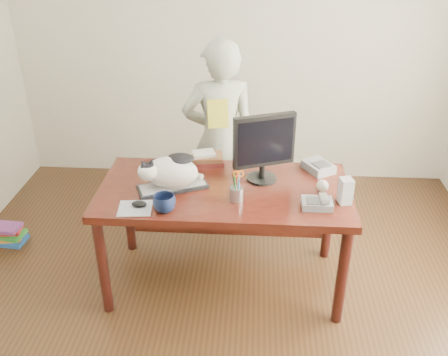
% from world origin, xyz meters
% --- Properties ---
extents(room, '(4.50, 4.50, 4.50)m').
position_xyz_m(room, '(0.00, 0.00, 1.35)').
color(room, black).
rests_on(room, ground).
extents(desk, '(1.60, 0.80, 0.75)m').
position_xyz_m(desk, '(0.00, 0.68, 0.60)').
color(desk, black).
rests_on(desk, ground).
extents(keyboard, '(0.47, 0.33, 0.03)m').
position_xyz_m(keyboard, '(-0.33, 0.57, 0.76)').
color(keyboard, black).
rests_on(keyboard, desk).
extents(cat, '(0.41, 0.33, 0.24)m').
position_xyz_m(cat, '(-0.34, 0.57, 0.88)').
color(cat, white).
rests_on(cat, keyboard).
extents(monitor, '(0.39, 0.26, 0.46)m').
position_xyz_m(monitor, '(0.24, 0.72, 1.01)').
color(monitor, black).
rests_on(monitor, desk).
extents(pen_cup, '(0.09, 0.08, 0.21)m').
position_xyz_m(pen_cup, '(0.08, 0.45, 0.81)').
color(pen_cup, '#99999E').
rests_on(pen_cup, desk).
extents(mousepad, '(0.21, 0.20, 0.00)m').
position_xyz_m(mousepad, '(-0.51, 0.32, 0.75)').
color(mousepad, '#B1B7BE').
rests_on(mousepad, desk).
extents(mouse, '(0.10, 0.07, 0.04)m').
position_xyz_m(mouse, '(-0.49, 0.34, 0.77)').
color(mouse, black).
rests_on(mouse, mousepad).
extents(coffee_mug, '(0.18, 0.18, 0.11)m').
position_xyz_m(coffee_mug, '(-0.33, 0.30, 0.80)').
color(coffee_mug, black).
rests_on(coffee_mug, desk).
extents(phone, '(0.18, 0.15, 0.08)m').
position_xyz_m(phone, '(0.57, 0.41, 0.78)').
color(phone, slate).
rests_on(phone, desk).
extents(speaker, '(0.09, 0.10, 0.16)m').
position_xyz_m(speaker, '(0.74, 0.47, 0.83)').
color(speaker, '#B0B0B3').
rests_on(speaker, desk).
extents(baseball, '(0.08, 0.08, 0.08)m').
position_xyz_m(baseball, '(0.62, 0.60, 0.79)').
color(baseball, beige).
rests_on(baseball, desk).
extents(book_stack, '(0.27, 0.22, 0.09)m').
position_xyz_m(book_stack, '(-0.15, 0.94, 0.79)').
color(book_stack, '#481413').
rests_on(book_stack, desk).
extents(calculator, '(0.23, 0.25, 0.06)m').
position_xyz_m(calculator, '(0.62, 0.89, 0.78)').
color(calculator, slate).
rests_on(calculator, desk).
extents(person, '(0.63, 0.47, 1.54)m').
position_xyz_m(person, '(-0.08, 1.30, 0.77)').
color(person, beige).
rests_on(person, ground).
extents(held_book, '(0.16, 0.11, 0.20)m').
position_xyz_m(held_book, '(-0.08, 1.13, 1.05)').
color(held_book, gold).
rests_on(held_book, person).
extents(book_pile_b, '(0.26, 0.20, 0.15)m').
position_xyz_m(book_pile_b, '(-1.72, 0.95, 0.07)').
color(book_pile_b, '#1C52A9').
rests_on(book_pile_b, ground).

